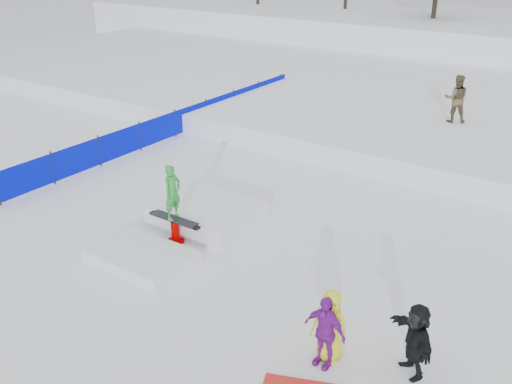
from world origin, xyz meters
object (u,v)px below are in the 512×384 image
Objects in this scene: spectator_yellow at (330,326)px; jib_rail_feature at (190,223)px; safety_fence at (175,123)px; walker_olive at (456,99)px; spectator_purple at (324,331)px; spectator_dark at (415,340)px.

jib_rail_feature is at bearing 150.93° from spectator_yellow.
safety_fence is 3.64× the size of jib_rail_feature.
spectator_purple is at bearing 73.96° from walker_olive.
spectator_dark is at bearing 80.37° from walker_olive.
safety_fence is at bearing 7.26° from walker_olive.
walker_olive is at bearing 73.50° from jib_rail_feature.
spectator_yellow is 1.51m from spectator_dark.
walker_olive is (9.04, 5.52, 1.14)m from safety_fence.
spectator_purple is 0.33× the size of jib_rail_feature.
safety_fence is 14.52m from spectator_dark.
walker_olive reaches higher than spectator_dark.
spectator_yellow is 5.78m from jib_rail_feature.
walker_olive is 13.72m from spectator_yellow.
spectator_yellow is at bearing -23.06° from jib_rail_feature.
walker_olive is 13.93m from spectator_purple.
walker_olive is 1.22× the size of spectator_purple.
jib_rail_feature is (-3.34, -11.29, -1.38)m from walker_olive.
walker_olive reaches higher than safety_fence.
spectator_dark is at bearing 32.83° from spectator_purple.
spectator_dark is (1.42, 0.71, -0.01)m from spectator_purple.
safety_fence is 11.16× the size of spectator_dark.
walker_olive is 0.40× the size of jib_rail_feature.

